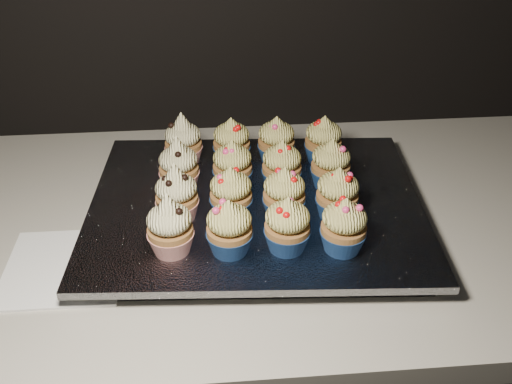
{
  "coord_description": "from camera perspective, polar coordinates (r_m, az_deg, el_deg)",
  "views": [
    {
      "loc": [
        -0.26,
        0.97,
        1.44
      ],
      "look_at": [
        -0.2,
        1.69,
        0.95
      ],
      "focal_mm": 40.0,
      "sensor_mm": 36.0,
      "label": 1
    }
  ],
  "objects": [
    {
      "name": "foil_lining",
      "position": [
        0.88,
        0.0,
        -1.18
      ],
      "size": [
        0.53,
        0.43,
        0.01
      ],
      "primitive_type": "cube",
      "rotation": [
        0.0,
        0.0,
        -0.06
      ],
      "color": "silver",
      "rests_on": "baking_tray"
    },
    {
      "name": "cupcake_5",
      "position": [
        0.83,
        -2.52,
        -0.22
      ],
      "size": [
        0.06,
        0.06,
        0.08
      ],
      "color": "navy",
      "rests_on": "foil_lining"
    },
    {
      "name": "worktop",
      "position": [
        0.96,
        12.16,
        -2.44
      ],
      "size": [
        2.44,
        0.64,
        0.04
      ],
      "primitive_type": "cube",
      "color": "beige",
      "rests_on": "cabinet"
    },
    {
      "name": "cupcake_13",
      "position": [
        0.96,
        -2.46,
        4.95
      ],
      "size": [
        0.06,
        0.06,
        0.08
      ],
      "color": "navy",
      "rests_on": "foil_lining"
    },
    {
      "name": "cupcake_12",
      "position": [
        0.96,
        -7.3,
        5.01
      ],
      "size": [
        0.06,
        0.06,
        0.1
      ],
      "color": "#AA1F17",
      "rests_on": "foil_lining"
    },
    {
      "name": "cupcake_11",
      "position": [
        0.9,
        7.48,
        2.7
      ],
      "size": [
        0.06,
        0.06,
        0.08
      ],
      "color": "navy",
      "rests_on": "foil_lining"
    },
    {
      "name": "cupcake_3",
      "position": [
        0.77,
        8.77,
        -3.44
      ],
      "size": [
        0.06,
        0.06,
        0.08
      ],
      "color": "navy",
      "rests_on": "foil_lining"
    },
    {
      "name": "cupcake_1",
      "position": [
        0.76,
        -2.68,
        -3.68
      ],
      "size": [
        0.06,
        0.06,
        0.08
      ],
      "color": "navy",
      "rests_on": "foil_lining"
    },
    {
      "name": "cupcake_15",
      "position": [
        0.97,
        6.74,
        5.11
      ],
      "size": [
        0.06,
        0.06,
        0.08
      ],
      "color": "navy",
      "rests_on": "foil_lining"
    },
    {
      "name": "cupcake_6",
      "position": [
        0.83,
        2.83,
        -0.26
      ],
      "size": [
        0.06,
        0.06,
        0.08
      ],
      "color": "navy",
      "rests_on": "foil_lining"
    },
    {
      "name": "cupcake_14",
      "position": [
        0.96,
        2.04,
        5.09
      ],
      "size": [
        0.06,
        0.06,
        0.08
      ],
      "color": "navy",
      "rests_on": "foil_lining"
    },
    {
      "name": "cupcake_9",
      "position": [
        0.89,
        -2.37,
        2.6
      ],
      "size": [
        0.06,
        0.06,
        0.08
      ],
      "color": "navy",
      "rests_on": "foil_lining"
    },
    {
      "name": "cupcake_0",
      "position": [
        0.77,
        -8.6,
        -3.5
      ],
      "size": [
        0.06,
        0.06,
        0.1
      ],
      "color": "#AA1F17",
      "rests_on": "foil_lining"
    },
    {
      "name": "napkin",
      "position": [
        0.85,
        -18.59,
        -7.11
      ],
      "size": [
        0.16,
        0.16,
        0.0
      ],
      "primitive_type": "cube",
      "rotation": [
        0.0,
        0.0,
        -0.01
      ],
      "color": "white",
      "rests_on": "worktop"
    },
    {
      "name": "cupcake_7",
      "position": [
        0.83,
        8.15,
        -0.27
      ],
      "size": [
        0.06,
        0.06,
        0.08
      ],
      "color": "navy",
      "rests_on": "foil_lining"
    },
    {
      "name": "cupcake_4",
      "position": [
        0.83,
        -7.94,
        -0.33
      ],
      "size": [
        0.06,
        0.06,
        0.1
      ],
      "color": "#AA1F17",
      "rests_on": "foil_lining"
    },
    {
      "name": "cupcake_2",
      "position": [
        0.77,
        3.14,
        -3.41
      ],
      "size": [
        0.06,
        0.06,
        0.08
      ],
      "color": "navy",
      "rests_on": "foil_lining"
    },
    {
      "name": "cupcake_8",
      "position": [
        0.9,
        -7.74,
        2.52
      ],
      "size": [
        0.06,
        0.06,
        0.1
      ],
      "color": "#AA1F17",
      "rests_on": "foil_lining"
    },
    {
      "name": "baking_tray",
      "position": [
        0.89,
        0.0,
        -2.08
      ],
      "size": [
        0.49,
        0.39,
        0.02
      ],
      "primitive_type": "cube",
      "rotation": [
        0.0,
        0.0,
        -0.06
      ],
      "color": "black",
      "rests_on": "worktop"
    },
    {
      "name": "cupcake_10",
      "position": [
        0.89,
        2.6,
        2.57
      ],
      "size": [
        0.06,
        0.06,
        0.08
      ],
      "color": "navy",
      "rests_on": "foil_lining"
    }
  ]
}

